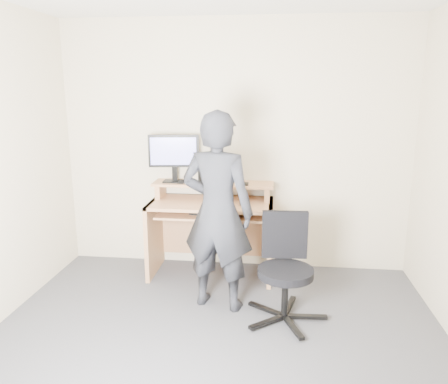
% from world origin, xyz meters
% --- Properties ---
extents(ground, '(3.50, 3.50, 0.00)m').
position_xyz_m(ground, '(0.00, 0.00, 0.00)').
color(ground, '#48484C').
rests_on(ground, ground).
extents(back_wall, '(3.50, 0.02, 2.50)m').
position_xyz_m(back_wall, '(0.00, 1.75, 1.25)').
color(back_wall, beige).
rests_on(back_wall, ground).
extents(desk, '(1.20, 0.60, 0.91)m').
position_xyz_m(desk, '(-0.20, 1.53, 0.55)').
color(desk, tan).
rests_on(desk, ground).
extents(monitor, '(0.50, 0.14, 0.47)m').
position_xyz_m(monitor, '(-0.59, 1.58, 1.19)').
color(monitor, black).
rests_on(monitor, desk).
extents(external_drive, '(0.11, 0.15, 0.20)m').
position_xyz_m(external_drive, '(-0.29, 1.60, 1.01)').
color(external_drive, black).
rests_on(external_drive, desk).
extents(travel_mug, '(0.08, 0.08, 0.17)m').
position_xyz_m(travel_mug, '(-0.10, 1.61, 1.00)').
color(travel_mug, silver).
rests_on(travel_mug, desk).
extents(smartphone, '(0.07, 0.13, 0.01)m').
position_xyz_m(smartphone, '(0.12, 1.55, 0.92)').
color(smartphone, black).
rests_on(smartphone, desk).
extents(charger, '(0.05, 0.04, 0.03)m').
position_xyz_m(charger, '(-0.51, 1.52, 0.93)').
color(charger, black).
rests_on(charger, desk).
extents(headphones, '(0.17, 0.17, 0.06)m').
position_xyz_m(headphones, '(-0.29, 1.64, 0.92)').
color(headphones, silver).
rests_on(headphones, desk).
extents(keyboard, '(0.49, 0.27, 0.03)m').
position_xyz_m(keyboard, '(-0.15, 1.36, 0.67)').
color(keyboard, black).
rests_on(keyboard, desk).
extents(mouse, '(0.11, 0.09, 0.04)m').
position_xyz_m(mouse, '(0.13, 1.35, 0.77)').
color(mouse, black).
rests_on(mouse, desk).
extents(office_chair, '(0.65, 0.67, 0.84)m').
position_xyz_m(office_chair, '(0.51, 0.68, 0.46)').
color(office_chair, black).
rests_on(office_chair, ground).
extents(person, '(0.68, 0.52, 1.67)m').
position_xyz_m(person, '(-0.05, 0.81, 0.84)').
color(person, black).
rests_on(person, ground).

